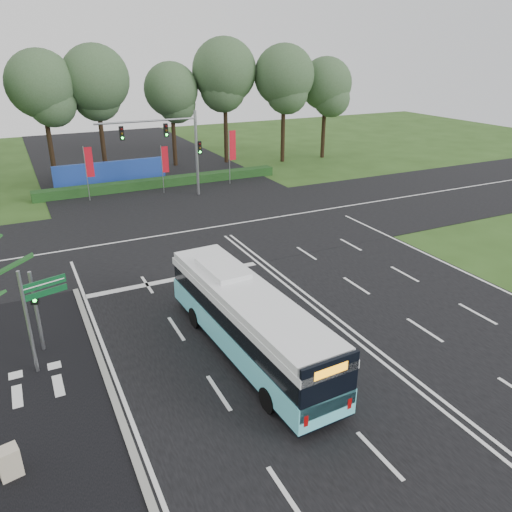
{
  "coord_description": "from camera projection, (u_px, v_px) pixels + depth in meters",
  "views": [
    {
      "loc": [
        -11.94,
        -18.91,
        11.66
      ],
      "look_at": [
        -1.63,
        2.0,
        1.9
      ],
      "focal_mm": 35.0,
      "sensor_mm": 36.0,
      "label": 1
    }
  ],
  "objects": [
    {
      "name": "blue_hoarding",
      "position": [
        111.0,
        173.0,
        45.29
      ],
      "size": [
        10.0,
        0.3,
        2.2
      ],
      "primitive_type": "cube",
      "color": "#1C3C9B",
      "rests_on": "ground"
    },
    {
      "name": "banner_flag_left",
      "position": [
        89.0,
        165.0,
        40.0
      ],
      "size": [
        0.66,
        0.13,
        4.48
      ],
      "rotation": [
        0.0,
        0.0,
        -0.12
      ],
      "color": "gray",
      "rests_on": "ground"
    },
    {
      "name": "traffic_light_gantry",
      "position": [
        175.0,
        141.0,
        40.26
      ],
      "size": [
        8.41,
        0.28,
        7.0
      ],
      "color": "gray",
      "rests_on": "ground"
    },
    {
      "name": "kerb_strip",
      "position": [
        110.0,
        388.0,
        18.39
      ],
      "size": [
        0.25,
        18.0,
        0.12
      ],
      "primitive_type": "cube",
      "color": "gray",
      "rests_on": "ground"
    },
    {
      "name": "pedestrian_signal",
      "position": [
        36.0,
        309.0,
        20.01
      ],
      "size": [
        0.34,
        0.42,
        3.59
      ],
      "rotation": [
        0.0,
        0.0,
        -0.4
      ],
      "color": "gray",
      "rests_on": "ground"
    },
    {
      "name": "road_main",
      "position": [
        303.0,
        299.0,
        25.01
      ],
      "size": [
        20.0,
        120.0,
        0.04
      ],
      "primitive_type": "cube",
      "color": "black",
      "rests_on": "ground"
    },
    {
      "name": "banner_flag_mid",
      "position": [
        164.0,
        162.0,
        42.2
      ],
      "size": [
        0.61,
        0.07,
        4.11
      ],
      "rotation": [
        0.0,
        0.0,
        -0.03
      ],
      "color": "gray",
      "rests_on": "ground"
    },
    {
      "name": "eucalyptus_row",
      "position": [
        139.0,
        82.0,
        47.29
      ],
      "size": [
        47.75,
        9.07,
        12.8
      ],
      "color": "black",
      "rests_on": "ground"
    },
    {
      "name": "hedge",
      "position": [
        162.0,
        182.0,
        45.13
      ],
      "size": [
        22.0,
        1.2,
        0.8
      ],
      "primitive_type": "cube",
      "color": "#163613",
      "rests_on": "ground"
    },
    {
      "name": "road_cross",
      "position": [
        214.0,
        227.0,
        34.93
      ],
      "size": [
        120.0,
        14.0,
        0.05
      ],
      "primitive_type": "cube",
      "color": "black",
      "rests_on": "ground"
    },
    {
      "name": "utility_cabinet",
      "position": [
        9.0,
        463.0,
        14.49
      ],
      "size": [
        0.7,
        0.62,
        1.01
      ],
      "primitive_type": "cube",
      "rotation": [
        0.0,
        0.0,
        0.21
      ],
      "color": "beige",
      "rests_on": "ground"
    },
    {
      "name": "city_bus",
      "position": [
        248.0,
        321.0,
        19.94
      ],
      "size": [
        2.79,
        10.91,
        3.1
      ],
      "rotation": [
        0.0,
        0.0,
        0.05
      ],
      "color": "#69E7F5",
      "rests_on": "ground"
    },
    {
      "name": "banner_flag_right",
      "position": [
        232.0,
        149.0,
        45.04
      ],
      "size": [
        0.73,
        0.16,
        4.94
      ],
      "rotation": [
        0.0,
        0.0,
        0.15
      ],
      "color": "gray",
      "rests_on": "ground"
    },
    {
      "name": "ground",
      "position": [
        303.0,
        299.0,
        25.02
      ],
      "size": [
        120.0,
        120.0,
        0.0
      ],
      "primitive_type": "plane",
      "color": "#2A4818",
      "rests_on": "ground"
    },
    {
      "name": "street_sign",
      "position": [
        35.0,
        308.0,
        18.57
      ],
      "size": [
        1.63,
        0.53,
        4.32
      ],
      "rotation": [
        0.0,
        0.0,
        0.27
      ],
      "color": "gray",
      "rests_on": "ground"
    },
    {
      "name": "bike_path",
      "position": [
        41.0,
        408.0,
        17.42
      ],
      "size": [
        5.0,
        18.0,
        0.06
      ],
      "primitive_type": "cube",
      "color": "black",
      "rests_on": "ground"
    }
  ]
}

